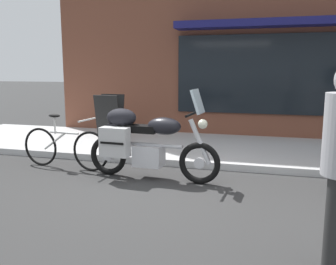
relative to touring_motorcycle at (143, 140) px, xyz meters
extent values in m
plane|color=#303030|center=(0.50, -0.46, -0.60)|extent=(80.00, 80.00, 0.00)
torus|color=black|center=(0.88, -0.02, -0.29)|extent=(0.63, 0.13, 0.62)
cylinder|color=silver|center=(0.88, -0.02, -0.29)|extent=(0.16, 0.07, 0.16)
torus|color=black|center=(-0.61, 0.07, -0.29)|extent=(0.63, 0.13, 0.62)
cylinder|color=silver|center=(-0.61, 0.07, -0.29)|extent=(0.16, 0.07, 0.16)
cube|color=silver|center=(0.08, 0.03, -0.24)|extent=(0.46, 0.33, 0.32)
cylinder|color=silver|center=(0.13, 0.03, -0.07)|extent=(0.97, 0.12, 0.06)
ellipsoid|color=black|center=(0.33, 0.01, 0.23)|extent=(0.54, 0.31, 0.26)
cube|color=black|center=(-0.09, 0.04, 0.17)|extent=(0.61, 0.28, 0.11)
cube|color=black|center=(-0.41, 0.06, 0.15)|extent=(0.29, 0.24, 0.18)
cylinder|color=silver|center=(0.88, -0.02, 0.03)|extent=(0.35, 0.09, 0.67)
cylinder|color=black|center=(0.76, -0.01, 0.43)|extent=(0.07, 0.62, 0.04)
cube|color=silver|center=(0.84, -0.02, 0.61)|extent=(0.17, 0.33, 0.35)
sphere|color=#EAEACC|center=(0.92, -0.02, 0.29)|extent=(0.14, 0.14, 0.14)
cube|color=#BABABA|center=(-0.38, -0.18, -0.01)|extent=(0.45, 0.23, 0.44)
cube|color=black|center=(-0.38, -0.29, -0.01)|extent=(0.37, 0.04, 0.03)
ellipsoid|color=black|center=(-0.37, 0.06, 0.33)|extent=(0.50, 0.35, 0.28)
torus|color=black|center=(-0.97, 0.17, -0.26)|extent=(0.67, 0.10, 0.67)
torus|color=black|center=(-1.98, 0.26, -0.26)|extent=(0.67, 0.10, 0.67)
cylinder|color=silver|center=(-1.47, 0.21, 0.02)|extent=(0.56, 0.09, 0.04)
cylinder|color=silver|center=(-1.68, 0.23, -0.14)|extent=(0.44, 0.08, 0.32)
cylinder|color=silver|center=(-1.66, 0.23, 0.14)|extent=(0.03, 0.03, 0.30)
ellipsoid|color=black|center=(-1.66, 0.23, 0.30)|extent=(0.23, 0.12, 0.06)
cylinder|color=silver|center=(-1.02, 0.17, 0.26)|extent=(0.07, 0.48, 0.03)
cylinder|color=#292929|center=(2.36, -2.22, -0.17)|extent=(0.14, 0.14, 0.85)
cube|color=black|center=(-1.55, 2.08, 0.03)|extent=(0.55, 0.21, 1.00)
cube|color=black|center=(-1.55, 2.30, 0.03)|extent=(0.55, 0.21, 1.00)
camera|label=1|loc=(1.85, -5.17, 1.06)|focal=39.40mm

